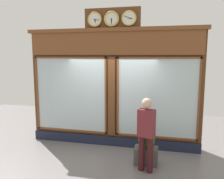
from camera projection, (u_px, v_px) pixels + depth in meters
shop_facade at (113, 87)px, 6.61m from camera, size 5.01×0.42×3.88m
pedestrian at (146, 132)px, 5.10m from camera, size 0.41×0.31×1.69m
planter_box at (146, 156)px, 5.56m from camera, size 0.56×0.36×0.42m
planter_shrub at (146, 139)px, 5.50m from camera, size 0.41×0.41×0.41m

